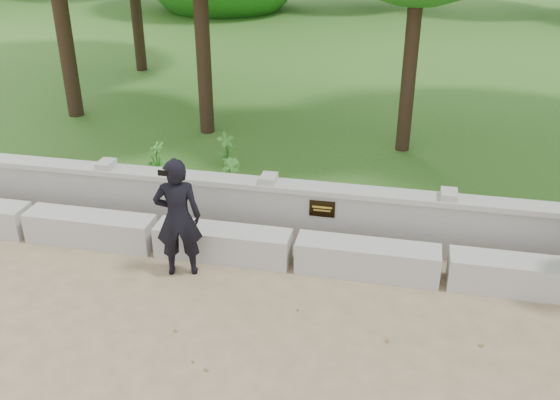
# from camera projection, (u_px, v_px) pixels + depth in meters

# --- Properties ---
(ground) EXTENTS (80.00, 80.00, 0.00)m
(ground) POSITION_uv_depth(u_px,v_px,m) (261.00, 355.00, 6.92)
(ground) COLOR #9F8461
(ground) RESTS_ON ground
(lawn) EXTENTS (40.00, 22.00, 0.25)m
(lawn) POSITION_uv_depth(u_px,v_px,m) (368.00, 54.00, 19.12)
(lawn) COLOR #35631A
(lawn) RESTS_ON ground
(concrete_bench) EXTENTS (11.90, 0.45, 0.45)m
(concrete_bench) POSITION_uv_depth(u_px,v_px,m) (293.00, 251.00, 8.48)
(concrete_bench) COLOR #B1AFA8
(concrete_bench) RESTS_ON ground
(parapet_wall) EXTENTS (12.50, 0.35, 0.90)m
(parapet_wall) POSITION_uv_depth(u_px,v_px,m) (303.00, 212.00, 8.99)
(parapet_wall) COLOR #A7A49D
(parapet_wall) RESTS_ON ground
(man_main) EXTENTS (0.69, 0.64, 1.66)m
(man_main) POSITION_uv_depth(u_px,v_px,m) (178.00, 218.00, 8.06)
(man_main) COLOR black
(man_main) RESTS_ON ground
(shrub_a) EXTENTS (0.40, 0.40, 0.64)m
(shrub_a) POSITION_uv_depth(u_px,v_px,m) (227.00, 150.00, 10.85)
(shrub_a) COLOR #428B2F
(shrub_a) RESTS_ON lawn
(shrub_b) EXTENTS (0.44, 0.43, 0.62)m
(shrub_b) POSITION_uv_depth(u_px,v_px,m) (231.00, 179.00, 9.79)
(shrub_b) COLOR #428B2F
(shrub_b) RESTS_ON lawn
(shrub_d) EXTENTS (0.47, 0.48, 0.63)m
(shrub_d) POSITION_uv_depth(u_px,v_px,m) (157.00, 160.00, 10.46)
(shrub_d) COLOR #428B2F
(shrub_d) RESTS_ON lawn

